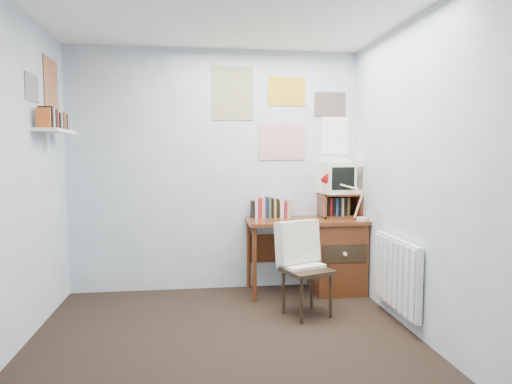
{
  "coord_description": "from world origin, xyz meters",
  "views": [
    {
      "loc": [
        -0.22,
        -3.03,
        1.43
      ],
      "look_at": [
        0.32,
        1.02,
        1.08
      ],
      "focal_mm": 32.0,
      "sensor_mm": 36.0,
      "label": 1
    }
  ],
  "objects_px": {
    "wall_shelf": "(55,131)",
    "radiator": "(397,274)",
    "tv_riser": "(339,205)",
    "desk_chair": "(307,271)",
    "desk_lamp": "(363,200)",
    "crt_tv": "(339,176)",
    "desk": "(331,253)"
  },
  "relations": [
    {
      "from": "desk",
      "to": "wall_shelf",
      "type": "bearing_deg",
      "value": -171.6
    },
    {
      "from": "radiator",
      "to": "desk_lamp",
      "type": "bearing_deg",
      "value": 91.49
    },
    {
      "from": "radiator",
      "to": "wall_shelf",
      "type": "height_order",
      "value": "wall_shelf"
    },
    {
      "from": "desk_lamp",
      "to": "crt_tv",
      "type": "bearing_deg",
      "value": 110.7
    },
    {
      "from": "desk_lamp",
      "to": "tv_riser",
      "type": "bearing_deg",
      "value": 112.73
    },
    {
      "from": "desk",
      "to": "desk_lamp",
      "type": "relative_size",
      "value": 2.86
    },
    {
      "from": "crt_tv",
      "to": "tv_riser",
      "type": "bearing_deg",
      "value": -104.42
    },
    {
      "from": "tv_riser",
      "to": "radiator",
      "type": "bearing_deg",
      "value": -80.72
    },
    {
      "from": "radiator",
      "to": "wall_shelf",
      "type": "xyz_separation_m",
      "value": [
        -2.86,
        0.55,
        1.2
      ]
    },
    {
      "from": "wall_shelf",
      "to": "radiator",
      "type": "bearing_deg",
      "value": -10.89
    },
    {
      "from": "desk_lamp",
      "to": "tv_riser",
      "type": "height_order",
      "value": "desk_lamp"
    },
    {
      "from": "radiator",
      "to": "tv_riser",
      "type": "bearing_deg",
      "value": 99.28
    },
    {
      "from": "desk",
      "to": "radiator",
      "type": "relative_size",
      "value": 1.5
    },
    {
      "from": "desk",
      "to": "crt_tv",
      "type": "xyz_separation_m",
      "value": [
        0.12,
        0.13,
        0.79
      ]
    },
    {
      "from": "desk_lamp",
      "to": "wall_shelf",
      "type": "height_order",
      "value": "wall_shelf"
    },
    {
      "from": "desk",
      "to": "wall_shelf",
      "type": "xyz_separation_m",
      "value": [
        -2.57,
        -0.38,
        1.21
      ]
    },
    {
      "from": "radiator",
      "to": "desk_chair",
      "type": "bearing_deg",
      "value": 160.57
    },
    {
      "from": "desk_lamp",
      "to": "tv_riser",
      "type": "xyz_separation_m",
      "value": [
        -0.15,
        0.27,
        -0.08
      ]
    },
    {
      "from": "desk_lamp",
      "to": "crt_tv",
      "type": "height_order",
      "value": "crt_tv"
    },
    {
      "from": "desk_chair",
      "to": "tv_riser",
      "type": "relative_size",
      "value": 2.01
    },
    {
      "from": "radiator",
      "to": "wall_shelf",
      "type": "distance_m",
      "value": 3.15
    },
    {
      "from": "crt_tv",
      "to": "wall_shelf",
      "type": "xyz_separation_m",
      "value": [
        -2.69,
        -0.51,
        0.43
      ]
    },
    {
      "from": "tv_riser",
      "to": "radiator",
      "type": "relative_size",
      "value": 0.5
    },
    {
      "from": "desk",
      "to": "wall_shelf",
      "type": "height_order",
      "value": "wall_shelf"
    },
    {
      "from": "wall_shelf",
      "to": "crt_tv",
      "type": "bearing_deg",
      "value": 10.73
    },
    {
      "from": "desk_chair",
      "to": "tv_riser",
      "type": "distance_m",
      "value": 1.07
    },
    {
      "from": "tv_riser",
      "to": "wall_shelf",
      "type": "height_order",
      "value": "wall_shelf"
    },
    {
      "from": "crt_tv",
      "to": "radiator",
      "type": "relative_size",
      "value": 0.48
    },
    {
      "from": "desk_lamp",
      "to": "desk_chair",
      "type": "bearing_deg",
      "value": -149.5
    },
    {
      "from": "desk_chair",
      "to": "tv_riser",
      "type": "xyz_separation_m",
      "value": [
        0.54,
        0.79,
        0.48
      ]
    },
    {
      "from": "desk_chair",
      "to": "tv_riser",
      "type": "bearing_deg",
      "value": 34.86
    },
    {
      "from": "tv_riser",
      "to": "desk_chair",
      "type": "bearing_deg",
      "value": -124.55
    }
  ]
}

